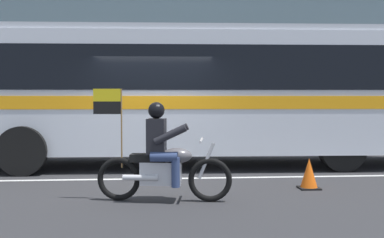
{
  "coord_description": "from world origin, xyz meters",
  "views": [
    {
      "loc": [
        0.0,
        -10.26,
        1.64
      ],
      "look_at": [
        0.75,
        -1.02,
        1.22
      ],
      "focal_mm": 45.1,
      "sensor_mm": 36.0,
      "label": 1
    }
  ],
  "objects_px": {
    "fire_hydrant": "(230,134)",
    "traffic_cone": "(309,174)",
    "transit_bus": "(192,87)",
    "motorcycle_with_rider": "(162,159)"
  },
  "relations": [
    {
      "from": "fire_hydrant",
      "to": "traffic_cone",
      "type": "bearing_deg",
      "value": -85.59
    },
    {
      "from": "transit_bus",
      "to": "fire_hydrant",
      "type": "bearing_deg",
      "value": 64.31
    },
    {
      "from": "transit_bus",
      "to": "motorcycle_with_rider",
      "type": "xyz_separation_m",
      "value": [
        -0.77,
        -3.89,
        -1.22
      ]
    },
    {
      "from": "transit_bus",
      "to": "traffic_cone",
      "type": "xyz_separation_m",
      "value": [
        1.86,
        -3.08,
        -1.63
      ]
    },
    {
      "from": "motorcycle_with_rider",
      "to": "traffic_cone",
      "type": "relative_size",
      "value": 3.96
    },
    {
      "from": "motorcycle_with_rider",
      "to": "traffic_cone",
      "type": "distance_m",
      "value": 2.79
    },
    {
      "from": "transit_bus",
      "to": "fire_hydrant",
      "type": "xyz_separation_m",
      "value": [
        1.4,
        2.91,
        -1.37
      ]
    },
    {
      "from": "motorcycle_with_rider",
      "to": "fire_hydrant",
      "type": "xyz_separation_m",
      "value": [
        2.17,
        6.8,
        -0.15
      ]
    },
    {
      "from": "transit_bus",
      "to": "traffic_cone",
      "type": "height_order",
      "value": "transit_bus"
    },
    {
      "from": "transit_bus",
      "to": "traffic_cone",
      "type": "bearing_deg",
      "value": -58.82
    }
  ]
}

